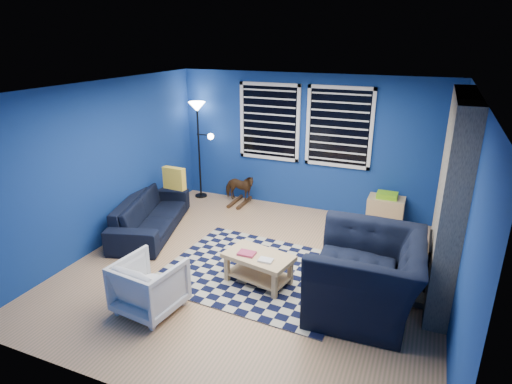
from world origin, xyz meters
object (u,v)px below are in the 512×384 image
tv (457,156)px  sofa (151,214)px  armchair_big (366,275)px  floor_lamp (198,120)px  rocking_horse (239,188)px  armchair_bent (150,286)px  cabinet (385,211)px  coffee_table (258,263)px

tv → sofa: 4.91m
armchair_big → floor_lamp: size_ratio=0.75×
tv → rocking_horse: bearing=177.3°
sofa → armchair_bent: (1.31, -1.85, 0.03)m
tv → armchair_big: size_ratio=0.70×
tv → armchair_bent: (-3.24, -3.35, -1.07)m
cabinet → armchair_bent: bearing=-122.2°
tv → armchair_bent: size_ratio=1.39×
armchair_bent → rocking_horse: 3.56m
coffee_table → floor_lamp: (-2.31, 2.57, 1.27)m
armchair_bent → cabinet: armchair_bent is taller
rocking_horse → coffee_table: bearing=-152.7°
armchair_bent → floor_lamp: 4.04m
armchair_big → floor_lamp: floor_lamp is taller
tv → rocking_horse: tv is taller
tv → sofa: (-4.55, -1.50, -1.10)m
armchair_big → coffee_table: size_ratio=1.48×
tv → coffee_table: bearing=-134.4°
armchair_big → rocking_horse: armchair_big is taller
coffee_table → cabinet: cabinet is taller
armchair_big → cabinet: (-0.07, 2.60, -0.20)m
armchair_big → rocking_horse: size_ratio=2.26×
armchair_big → floor_lamp: (-3.69, 2.60, 1.11)m
armchair_bent → coffee_table: (0.97, 1.03, -0.02)m
sofa → armchair_bent: 2.27m
sofa → armchair_big: size_ratio=1.43×
armchair_big → cabinet: armchair_big is taller
floor_lamp → armchair_big: bearing=-35.1°
rocking_horse → cabinet: 2.74m
sofa → armchair_big: armchair_big is taller
sofa → rocking_horse: size_ratio=3.23×
coffee_table → floor_lamp: floor_lamp is taller
sofa → cabinet: size_ratio=3.37×
cabinet → rocking_horse: bearing=-178.2°
tv → rocking_horse: size_ratio=1.58×
armchair_big → sofa: bearing=-105.2°
sofa → floor_lamp: size_ratio=1.06×
rocking_horse → floor_lamp: floor_lamp is taller
armchair_bent → floor_lamp: size_ratio=0.38×
armchair_big → tv: bearing=157.2°
armchair_bent → floor_lamp: (-1.34, 3.60, 1.24)m
coffee_table → cabinet: size_ratio=1.60×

